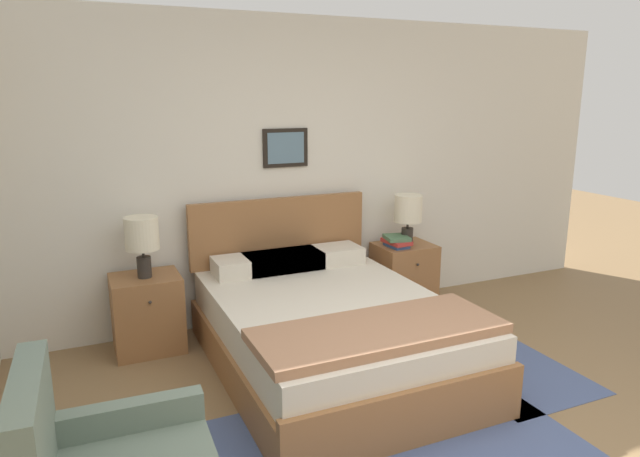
% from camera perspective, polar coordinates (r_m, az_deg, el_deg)
% --- Properties ---
extents(wall_back, '(6.93, 0.09, 2.60)m').
position_cam_1_polar(wall_back, '(4.97, -4.14, 5.69)').
color(wall_back, silver).
rests_on(wall_back, ground_plane).
extents(area_rug_main, '(2.16, 1.46, 0.01)m').
position_cam_1_polar(area_rug_main, '(3.46, 7.22, -21.24)').
color(area_rug_main, '#47567F').
rests_on(area_rug_main, ground_plane).
extents(area_rug_bedside, '(0.85, 1.40, 0.01)m').
position_cam_1_polar(area_rug_bedside, '(4.57, 17.13, -12.64)').
color(area_rug_bedside, '#47567F').
rests_on(area_rug_bedside, ground_plane).
extents(bed, '(1.57, 2.16, 1.09)m').
position_cam_1_polar(bed, '(4.20, 0.82, -9.89)').
color(bed, '#936038').
rests_on(bed, ground_plane).
extents(nightstand_near_window, '(0.52, 0.45, 0.60)m').
position_cam_1_polar(nightstand_near_window, '(4.67, -16.87, -8.11)').
color(nightstand_near_window, '#936038').
rests_on(nightstand_near_window, ground_plane).
extents(nightstand_by_door, '(0.52, 0.45, 0.60)m').
position_cam_1_polar(nightstand_by_door, '(5.42, 8.36, -4.65)').
color(nightstand_by_door, '#936038').
rests_on(nightstand_by_door, ground_plane).
extents(table_lamp_near_window, '(0.25, 0.25, 0.47)m').
position_cam_1_polar(table_lamp_near_window, '(4.46, -17.37, -0.81)').
color(table_lamp_near_window, '#2D2823').
rests_on(table_lamp_near_window, nightstand_near_window).
extents(table_lamp_by_door, '(0.25, 0.25, 0.47)m').
position_cam_1_polar(table_lamp_by_door, '(5.25, 8.80, 1.71)').
color(table_lamp_by_door, '#2D2823').
rests_on(table_lamp_by_door, nightstand_by_door).
extents(book_thick_bottom, '(0.16, 0.23, 0.03)m').
position_cam_1_polar(book_thick_bottom, '(5.23, 7.66, -1.66)').
color(book_thick_bottom, '#335693').
rests_on(book_thick_bottom, nightstand_by_door).
extents(book_hardcover_middle, '(0.19, 0.29, 0.04)m').
position_cam_1_polar(book_hardcover_middle, '(5.22, 7.67, -1.30)').
color(book_hardcover_middle, '#B7332D').
rests_on(book_hardcover_middle, book_thick_bottom).
extents(book_novel_upper, '(0.24, 0.26, 0.04)m').
position_cam_1_polar(book_novel_upper, '(5.22, 7.68, -0.92)').
color(book_novel_upper, '#4C7551').
rests_on(book_novel_upper, book_hardcover_middle).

